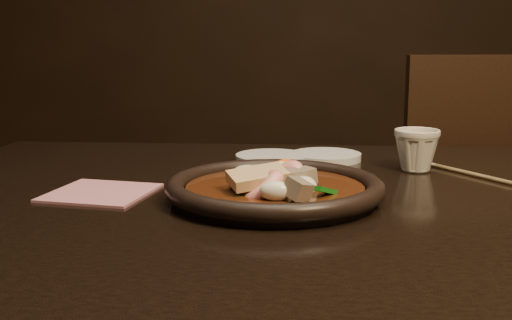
# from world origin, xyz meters

# --- Properties ---
(table) EXTENTS (1.60, 0.90, 0.75)m
(table) POSITION_xyz_m (0.00, 0.00, 0.67)
(table) COLOR black
(table) RESTS_ON floor
(chair) EXTENTS (0.48, 0.48, 0.93)m
(chair) POSITION_xyz_m (0.23, 0.67, 0.51)
(chair) COLOR black
(chair) RESTS_ON floor
(plate) EXTENTS (0.30, 0.30, 0.03)m
(plate) POSITION_xyz_m (-0.23, -0.01, 0.77)
(plate) COLOR black
(plate) RESTS_ON table
(stirfry) EXTENTS (0.15, 0.19, 0.06)m
(stirfry) POSITION_xyz_m (-0.23, -0.02, 0.77)
(stirfry) COLOR #3A190A
(stirfry) RESTS_ON plate
(soy_dish) EXTENTS (0.10, 0.10, 0.01)m
(soy_dish) POSITION_xyz_m (-0.28, -0.03, 0.76)
(soy_dish) COLOR silver
(soy_dish) RESTS_ON table
(saucer_left) EXTENTS (0.13, 0.13, 0.01)m
(saucer_left) POSITION_xyz_m (-0.25, 0.26, 0.76)
(saucer_left) COLOR silver
(saucer_left) RESTS_ON table
(saucer_right) EXTENTS (0.13, 0.13, 0.01)m
(saucer_right) POSITION_xyz_m (-0.15, 0.29, 0.76)
(saucer_right) COLOR silver
(saucer_right) RESTS_ON table
(tea_cup) EXTENTS (0.08, 0.07, 0.08)m
(tea_cup) POSITION_xyz_m (-0.00, 0.20, 0.79)
(tea_cup) COLOR beige
(tea_cup) RESTS_ON table
(chopsticks) EXTENTS (0.13, 0.20, 0.01)m
(chopsticks) POSITION_xyz_m (0.09, 0.14, 0.75)
(chopsticks) COLOR tan
(chopsticks) RESTS_ON table
(napkin) EXTENTS (0.16, 0.16, 0.00)m
(napkin) POSITION_xyz_m (-0.48, 0.00, 0.75)
(napkin) COLOR #B36E76
(napkin) RESTS_ON table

